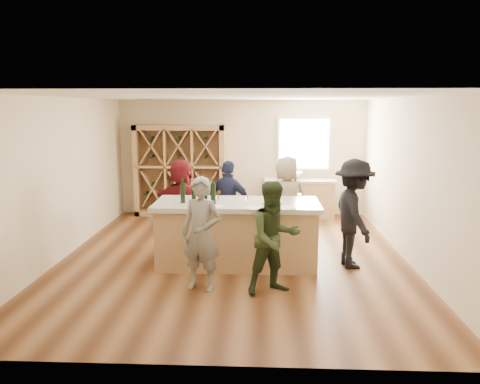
{
  "coord_description": "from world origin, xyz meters",
  "views": [
    {
      "loc": [
        0.47,
        -7.9,
        2.64
      ],
      "look_at": [
        0.1,
        0.2,
        1.15
      ],
      "focal_mm": 35.0,
      "sensor_mm": 36.0,
      "label": 1
    }
  ],
  "objects_px": {
    "tasting_counter_base": "(237,236)",
    "person_server": "(354,214)",
    "wine_bottle_a": "(183,193)",
    "wine_rack": "(180,171)",
    "wine_bottle_d": "(213,194)",
    "sink": "(292,175)",
    "person_far_mid": "(229,204)",
    "person_near_right": "(274,238)",
    "wine_bottle_b": "(194,196)",
    "person_far_left": "(182,202)",
    "wine_bottle_c": "(205,195)",
    "person_far_right": "(287,201)",
    "person_near_left": "(201,234)"
  },
  "relations": [
    {
      "from": "wine_bottle_d",
      "to": "person_far_left",
      "type": "xyz_separation_m",
      "value": [
        -0.74,
        1.37,
        -0.42
      ]
    },
    {
      "from": "tasting_counter_base",
      "to": "person_far_left",
      "type": "xyz_separation_m",
      "value": [
        -1.11,
        1.17,
        0.33
      ]
    },
    {
      "from": "person_far_right",
      "to": "wine_bottle_d",
      "type": "bearing_deg",
      "value": 48.63
    },
    {
      "from": "wine_bottle_a",
      "to": "wine_bottle_c",
      "type": "relative_size",
      "value": 1.14
    },
    {
      "from": "sink",
      "to": "wine_bottle_d",
      "type": "height_order",
      "value": "wine_bottle_d"
    },
    {
      "from": "tasting_counter_base",
      "to": "person_near_right",
      "type": "relative_size",
      "value": 1.61
    },
    {
      "from": "tasting_counter_base",
      "to": "person_server",
      "type": "xyz_separation_m",
      "value": [
        1.92,
        -0.01,
        0.4
      ]
    },
    {
      "from": "person_near_right",
      "to": "person_far_left",
      "type": "height_order",
      "value": "person_far_left"
    },
    {
      "from": "wine_bottle_a",
      "to": "wine_bottle_d",
      "type": "relative_size",
      "value": 0.98
    },
    {
      "from": "wine_rack",
      "to": "person_near_left",
      "type": "distance_m",
      "value": 4.84
    },
    {
      "from": "person_near_right",
      "to": "person_far_left",
      "type": "xyz_separation_m",
      "value": [
        -1.71,
        2.35,
        0.02
      ]
    },
    {
      "from": "wine_bottle_c",
      "to": "person_far_mid",
      "type": "bearing_deg",
      "value": 76.42
    },
    {
      "from": "person_near_right",
      "to": "wine_bottle_b",
      "type": "bearing_deg",
      "value": 120.05
    },
    {
      "from": "sink",
      "to": "person_far_mid",
      "type": "xyz_separation_m",
      "value": [
        -1.34,
        -2.43,
        -0.19
      ]
    },
    {
      "from": "person_far_right",
      "to": "tasting_counter_base",
      "type": "bearing_deg",
      "value": 54.02
    },
    {
      "from": "wine_bottle_b",
      "to": "person_far_mid",
      "type": "height_order",
      "value": "person_far_mid"
    },
    {
      "from": "wine_bottle_a",
      "to": "wine_rack",
      "type": "bearing_deg",
      "value": 100.54
    },
    {
      "from": "wine_bottle_d",
      "to": "person_near_left",
      "type": "distance_m",
      "value": 0.99
    },
    {
      "from": "wine_bottle_d",
      "to": "person_near_right",
      "type": "relative_size",
      "value": 0.21
    },
    {
      "from": "person_server",
      "to": "wine_bottle_d",
      "type": "bearing_deg",
      "value": 87.08
    },
    {
      "from": "wine_bottle_a",
      "to": "person_far_right",
      "type": "bearing_deg",
      "value": 36.44
    },
    {
      "from": "sink",
      "to": "wine_bottle_a",
      "type": "distance_m",
      "value": 4.17
    },
    {
      "from": "tasting_counter_base",
      "to": "wine_bottle_a",
      "type": "height_order",
      "value": "wine_bottle_a"
    },
    {
      "from": "person_near_right",
      "to": "person_far_right",
      "type": "bearing_deg",
      "value": 58.47
    },
    {
      "from": "sink",
      "to": "wine_bottle_d",
      "type": "xyz_separation_m",
      "value": [
        -1.5,
        -3.73,
        0.23
      ]
    },
    {
      "from": "person_far_right",
      "to": "person_near_right",
      "type": "bearing_deg",
      "value": 83.61
    },
    {
      "from": "person_far_mid",
      "to": "wine_bottle_a",
      "type": "bearing_deg",
      "value": 82.75
    },
    {
      "from": "sink",
      "to": "person_server",
      "type": "xyz_separation_m",
      "value": [
        0.8,
        -3.54,
        -0.11
      ]
    },
    {
      "from": "wine_bottle_d",
      "to": "person_far_mid",
      "type": "bearing_deg",
      "value": 82.92
    },
    {
      "from": "sink",
      "to": "person_near_left",
      "type": "xyz_separation_m",
      "value": [
        -1.58,
        -4.63,
        -0.18
      ]
    },
    {
      "from": "person_near_left",
      "to": "person_far_mid",
      "type": "xyz_separation_m",
      "value": [
        0.25,
        2.2,
        -0.01
      ]
    },
    {
      "from": "wine_rack",
      "to": "wine_bottle_c",
      "type": "relative_size",
      "value": 7.58
    },
    {
      "from": "wine_bottle_c",
      "to": "person_near_right",
      "type": "relative_size",
      "value": 0.18
    },
    {
      "from": "wine_bottle_d",
      "to": "person_near_right",
      "type": "height_order",
      "value": "person_near_right"
    },
    {
      "from": "wine_bottle_d",
      "to": "person_far_left",
      "type": "relative_size",
      "value": 0.2
    },
    {
      "from": "tasting_counter_base",
      "to": "person_near_right",
      "type": "height_order",
      "value": "person_near_right"
    },
    {
      "from": "wine_bottle_a",
      "to": "person_far_left",
      "type": "relative_size",
      "value": 0.2
    },
    {
      "from": "sink",
      "to": "wine_bottle_c",
      "type": "distance_m",
      "value": 4.02
    },
    {
      "from": "wine_rack",
      "to": "wine_bottle_d",
      "type": "height_order",
      "value": "wine_rack"
    },
    {
      "from": "person_near_right",
      "to": "person_server",
      "type": "height_order",
      "value": "person_server"
    },
    {
      "from": "person_far_mid",
      "to": "person_near_left",
      "type": "bearing_deg",
      "value": 105.28
    },
    {
      "from": "tasting_counter_base",
      "to": "wine_bottle_b",
      "type": "bearing_deg",
      "value": -158.09
    },
    {
      "from": "wine_rack",
      "to": "wine_bottle_c",
      "type": "distance_m",
      "value": 3.88
    },
    {
      "from": "wine_rack",
      "to": "sink",
      "type": "relative_size",
      "value": 4.06
    },
    {
      "from": "sink",
      "to": "person_far_right",
      "type": "distance_m",
      "value": 2.35
    },
    {
      "from": "person_far_right",
      "to": "person_far_left",
      "type": "height_order",
      "value": "person_far_right"
    },
    {
      "from": "person_near_left",
      "to": "person_near_right",
      "type": "bearing_deg",
      "value": 12.69
    },
    {
      "from": "person_near_right",
      "to": "person_far_right",
      "type": "distance_m",
      "value": 2.39
    },
    {
      "from": "wine_bottle_b",
      "to": "person_near_right",
      "type": "xyz_separation_m",
      "value": [
        1.27,
        -0.91,
        -0.42
      ]
    },
    {
      "from": "wine_bottle_b",
      "to": "person_near_left",
      "type": "xyz_separation_m",
      "value": [
        0.22,
        -0.83,
        -0.4
      ]
    }
  ]
}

